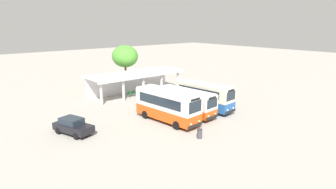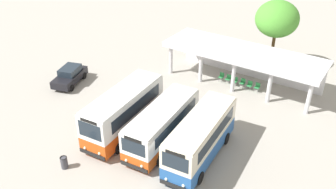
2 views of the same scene
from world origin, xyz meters
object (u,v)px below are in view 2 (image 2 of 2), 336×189
(city_bus_second_in_row, at_px, (162,124))
(waiting_chair_fifth_seat, at_px, (250,85))
(waiting_chair_middle_seat, at_px, (235,81))
(litter_bin_apron, at_px, (64,162))
(city_bus_nearest_orange, at_px, (124,110))
(parked_car_flank, at_px, (70,75))
(city_bus_middle_cream, at_px, (201,137))
(waiting_chair_far_end_seat, at_px, (257,87))
(waiting_chair_end_by_column, at_px, (221,76))
(waiting_chair_fourth_seat, at_px, (243,82))
(waiting_chair_second_from_end, at_px, (228,78))

(city_bus_second_in_row, height_order, waiting_chair_fifth_seat, city_bus_second_in_row)
(waiting_chair_middle_seat, bearing_deg, litter_bin_apron, -105.56)
(waiting_chair_middle_seat, relative_size, waiting_chair_fifth_seat, 1.00)
(city_bus_nearest_orange, distance_m, parked_car_flank, 9.92)
(city_bus_middle_cream, bearing_deg, waiting_chair_middle_seat, 102.27)
(city_bus_middle_cream, xyz_separation_m, waiting_chair_far_end_seat, (-0.19, 11.09, -1.30))
(waiting_chair_end_by_column, bearing_deg, waiting_chair_fourth_seat, -0.65)
(city_bus_nearest_orange, xyz_separation_m, city_bus_middle_cream, (6.40, 0.45, -0.10))
(waiting_chair_fourth_seat, bearing_deg, waiting_chair_end_by_column, 179.35)
(city_bus_nearest_orange, height_order, waiting_chair_end_by_column, city_bus_nearest_orange)
(city_bus_nearest_orange, relative_size, waiting_chair_far_end_seat, 9.43)
(waiting_chair_second_from_end, bearing_deg, litter_bin_apron, -103.17)
(waiting_chair_second_from_end, height_order, waiting_chair_fourth_seat, same)
(city_bus_middle_cream, bearing_deg, waiting_chair_far_end_seat, 90.99)
(city_bus_nearest_orange, relative_size, waiting_chair_second_from_end, 9.43)
(parked_car_flank, height_order, waiting_chair_second_from_end, parked_car_flank)
(city_bus_middle_cream, relative_size, waiting_chair_end_by_column, 9.20)
(waiting_chair_end_by_column, relative_size, waiting_chair_far_end_seat, 1.00)
(parked_car_flank, bearing_deg, waiting_chair_end_by_column, 35.32)
(city_bus_nearest_orange, height_order, waiting_chair_fifth_seat, city_bus_nearest_orange)
(waiting_chair_end_by_column, relative_size, waiting_chair_fourth_seat, 1.00)
(parked_car_flank, distance_m, litter_bin_apron, 12.27)
(city_bus_nearest_orange, height_order, waiting_chair_second_from_end, city_bus_nearest_orange)
(city_bus_second_in_row, distance_m, waiting_chair_far_end_seat, 11.52)
(city_bus_middle_cream, relative_size, litter_bin_apron, 8.79)
(waiting_chair_end_by_column, bearing_deg, waiting_chair_fifth_seat, -1.89)
(waiting_chair_middle_seat, bearing_deg, waiting_chair_far_end_seat, 1.51)
(waiting_chair_fourth_seat, bearing_deg, litter_bin_apron, -107.75)
(waiting_chair_middle_seat, bearing_deg, city_bus_middle_cream, -77.73)
(waiting_chair_second_from_end, bearing_deg, waiting_chair_fourth_seat, -0.37)
(city_bus_nearest_orange, xyz_separation_m, waiting_chair_second_from_end, (3.26, 11.58, -1.40))
(city_bus_middle_cream, distance_m, waiting_chair_second_from_end, 11.64)
(city_bus_middle_cream, distance_m, waiting_chair_end_by_column, 11.87)
(waiting_chair_fifth_seat, bearing_deg, parked_car_flank, -150.71)
(waiting_chair_second_from_end, xyz_separation_m, litter_bin_apron, (-4.01, -17.15, -0.07))
(litter_bin_apron, bearing_deg, waiting_chair_far_end_seat, 67.88)
(waiting_chair_end_by_column, distance_m, waiting_chair_second_from_end, 0.74)
(parked_car_flank, height_order, waiting_chair_end_by_column, parked_car_flank)
(city_bus_middle_cream, distance_m, waiting_chair_far_end_seat, 11.17)
(waiting_chair_fifth_seat, relative_size, waiting_chair_far_end_seat, 1.00)
(waiting_chair_second_from_end, xyz_separation_m, waiting_chair_far_end_seat, (2.94, -0.04, 0.00))
(city_bus_second_in_row, bearing_deg, parked_car_flank, 167.78)
(city_bus_nearest_orange, height_order, waiting_chair_middle_seat, city_bus_nearest_orange)
(city_bus_second_in_row, bearing_deg, city_bus_middle_cream, -0.55)
(waiting_chair_end_by_column, height_order, waiting_chair_far_end_seat, same)
(city_bus_second_in_row, relative_size, waiting_chair_fifth_seat, 9.23)
(city_bus_nearest_orange, relative_size, city_bus_middle_cream, 1.03)
(parked_car_flank, xyz_separation_m, waiting_chair_far_end_seat, (15.54, 8.35, -0.30))
(city_bus_nearest_orange, bearing_deg, waiting_chair_middle_seat, 70.82)
(waiting_chair_middle_seat, relative_size, litter_bin_apron, 0.96)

